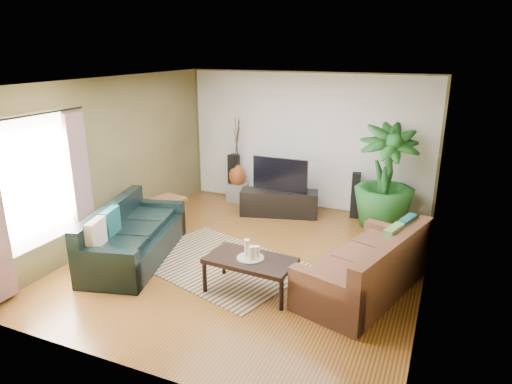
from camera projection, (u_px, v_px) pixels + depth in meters
The scene contains 27 objects.
floor at pixel (251, 260), 7.05m from camera, with size 5.50×5.50×0.00m, color #905C25.
ceiling at pixel (250, 81), 6.22m from camera, with size 5.50×5.50×0.00m, color white.
wall_back at pixel (307, 142), 9.04m from camera, with size 5.00×5.00×0.00m, color olive.
wall_front at pixel (130, 250), 4.23m from camera, with size 5.00×5.00×0.00m, color olive.
wall_left at pixel (113, 160), 7.58m from camera, with size 5.50×5.50×0.00m, color olive.
wall_right at pixel (433, 198), 5.69m from camera, with size 5.50×5.50×0.00m, color olive.
backwall_panel at pixel (307, 142), 9.03m from camera, with size 4.90×4.90×0.00m, color white.
window_pane at pixel (35, 183), 6.16m from camera, with size 1.80×1.80×0.00m, color white.
curtain_far at pixel (81, 186), 6.87m from camera, with size 0.08×0.35×2.20m, color gray.
curtain_rod at pixel (27, 116), 5.86m from camera, with size 0.03×0.03×1.90m, color black.
sofa_left at pixel (135, 233), 6.99m from camera, with size 2.17×0.93×0.85m, color black.
sofa_right at pixel (365, 261), 6.07m from camera, with size 2.16×0.97×0.85m, color brown.
area_rug at pixel (220, 263), 6.93m from camera, with size 2.43×1.72×0.01m, color tan.
coffee_table at pixel (250, 275), 6.10m from camera, with size 1.17×0.64×0.48m, color black.
candle_tray at pixel (250, 258), 6.03m from camera, with size 0.36×0.36×0.02m, color #969791.
candle_tall at pixel (247, 248), 6.04m from camera, with size 0.07×0.07×0.23m, color beige.
candle_mid at pixel (252, 253), 5.95m from camera, with size 0.07×0.07×0.18m, color beige.
candle_short at pixel (257, 251), 6.03m from camera, with size 0.07×0.07×0.15m, color beige.
tv_stand at pixel (279, 203), 8.86m from camera, with size 1.49×0.45×0.50m, color black.
television at pixel (280, 175), 8.70m from camera, with size 1.09×0.06×0.64m, color black.
speaker_left at pixel (234, 178), 9.65m from camera, with size 0.18×0.20×1.00m, color black.
speaker_right at pixel (355, 195), 8.69m from camera, with size 0.16×0.18×0.89m, color black.
potted_plant at pixel (385, 178), 8.04m from camera, with size 1.05×1.05×1.88m, color #1B531E.
plant_pot at pixel (382, 220), 8.29m from camera, with size 0.35×0.35×0.27m, color black.
pedestal at pixel (237, 192), 9.71m from camera, with size 0.38×0.38×0.38m, color gray.
vase at pixel (237, 176), 9.60m from camera, with size 0.35×0.35×0.49m, color brown.
side_table at pixel (169, 212), 8.34m from camera, with size 0.50×0.50×0.53m, color brown.
Camera 1 is at (2.60, -5.84, 3.16)m, focal length 32.00 mm.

